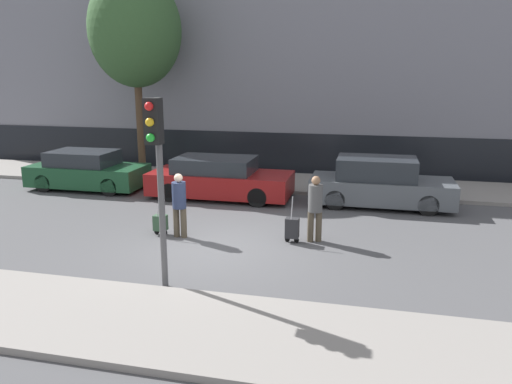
# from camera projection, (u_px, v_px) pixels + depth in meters

# --- Properties ---
(ground_plane) EXTENTS (80.00, 80.00, 0.00)m
(ground_plane) POSITION_uv_depth(u_px,v_px,m) (216.00, 248.00, 11.63)
(ground_plane) COLOR #4C4C4F
(sidewalk_near) EXTENTS (28.00, 2.50, 0.12)m
(sidewalk_near) POSITION_uv_depth(u_px,v_px,m) (144.00, 322.00, 8.07)
(sidewalk_near) COLOR gray
(sidewalk_near) RESTS_ON ground_plane
(sidewalk_far) EXTENTS (28.00, 3.00, 0.12)m
(sidewalk_far) POSITION_uv_depth(u_px,v_px,m) (274.00, 182.00, 18.23)
(sidewalk_far) COLOR gray
(sidewalk_far) RESTS_ON ground_plane
(building_facade) EXTENTS (28.00, 2.20, 11.53)m
(building_facade) POSITION_uv_depth(u_px,v_px,m) (292.00, 26.00, 19.97)
(building_facade) COLOR slate
(building_facade) RESTS_ON ground_plane
(parked_car_0) EXTENTS (3.98, 1.74, 1.33)m
(parked_car_0) POSITION_uv_depth(u_px,v_px,m) (87.00, 171.00, 17.32)
(parked_car_0) COLOR #194728
(parked_car_0) RESTS_ON ground_plane
(parked_car_1) EXTENTS (4.56, 1.82, 1.32)m
(parked_car_1) POSITION_uv_depth(u_px,v_px,m) (219.00, 179.00, 16.09)
(parked_car_1) COLOR maroon
(parked_car_1) RESTS_ON ground_plane
(parked_car_2) EXTENTS (4.24, 1.71, 1.48)m
(parked_car_2) POSITION_uv_depth(u_px,v_px,m) (380.00, 184.00, 15.11)
(parked_car_2) COLOR #4C5156
(parked_car_2) RESTS_ON ground_plane
(pedestrian_left) EXTENTS (0.35, 0.34, 1.61)m
(pedestrian_left) POSITION_uv_depth(u_px,v_px,m) (179.00, 202.00, 12.20)
(pedestrian_left) COLOR #4C4233
(pedestrian_left) RESTS_ON ground_plane
(trolley_left) EXTENTS (0.34, 0.29, 1.05)m
(trolley_left) POSITION_uv_depth(u_px,v_px,m) (160.00, 223.00, 12.51)
(trolley_left) COLOR #335138
(trolley_left) RESTS_ON ground_plane
(pedestrian_right) EXTENTS (0.34, 0.34, 1.62)m
(pedestrian_right) POSITION_uv_depth(u_px,v_px,m) (315.00, 205.00, 11.87)
(pedestrian_right) COLOR #4C4233
(pedestrian_right) RESTS_ON ground_plane
(trolley_right) EXTENTS (0.34, 0.29, 1.14)m
(trolley_right) POSITION_uv_depth(u_px,v_px,m) (292.00, 228.00, 11.94)
(trolley_right) COLOR #262628
(trolley_right) RESTS_ON ground_plane
(traffic_light) EXTENTS (0.28, 0.47, 3.57)m
(traffic_light) POSITION_uv_depth(u_px,v_px,m) (157.00, 156.00, 8.85)
(traffic_light) COLOR #515154
(traffic_light) RESTS_ON ground_plane
(bare_tree_near_crossing) EXTENTS (3.42, 3.42, 7.46)m
(bare_tree_near_crossing) POSITION_uv_depth(u_px,v_px,m) (135.00, 30.00, 18.40)
(bare_tree_near_crossing) COLOR #4C3826
(bare_tree_near_crossing) RESTS_ON sidewalk_far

